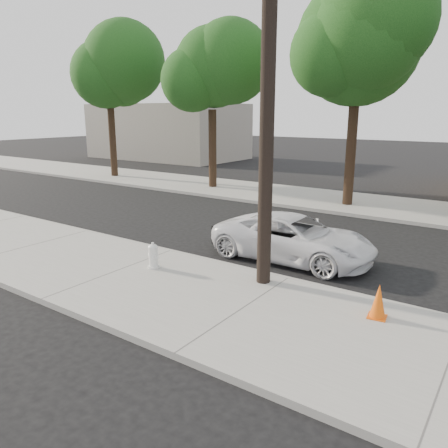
{
  "coord_description": "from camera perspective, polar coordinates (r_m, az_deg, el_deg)",
  "views": [
    {
      "loc": [
        8.64,
        -11.62,
        4.25
      ],
      "look_at": [
        1.38,
        -1.24,
        1.0
      ],
      "focal_mm": 35.0,
      "sensor_mm": 36.0,
      "label": 1
    }
  ],
  "objects": [
    {
      "name": "near_sidewalk",
      "position": [
        12.07,
        -13.92,
        -6.29
      ],
      "size": [
        90.0,
        4.4,
        0.15
      ],
      "primitive_type": "cube",
      "color": "gray",
      "rests_on": "ground"
    },
    {
      "name": "tree_c",
      "position": [
        20.48,
        17.59,
        21.22
      ],
      "size": [
        4.96,
        4.8,
        9.55
      ],
      "color": "black",
      "rests_on": "far_sidewalk"
    },
    {
      "name": "far_sidewalk",
      "position": [
        22.3,
        11.53,
        3.3
      ],
      "size": [
        90.0,
        5.0,
        0.15
      ],
      "primitive_type": "cube",
      "color": "gray",
      "rests_on": "ground"
    },
    {
      "name": "building_far",
      "position": [
        42.7,
        -7.36,
        11.92
      ],
      "size": [
        14.0,
        8.0,
        5.0
      ],
      "primitive_type": "cube",
      "color": "gray",
      "rests_on": "ground"
    },
    {
      "name": "ground",
      "position": [
        15.1,
        -1.6,
        -1.97
      ],
      "size": [
        120.0,
        120.0,
        0.0
      ],
      "primitive_type": "plane",
      "color": "black",
      "rests_on": "ground"
    },
    {
      "name": "tree_b",
      "position": [
        24.49,
        -1.4,
        18.83
      ],
      "size": [
        4.34,
        4.2,
        8.45
      ],
      "color": "black",
      "rests_on": "far_sidewalk"
    },
    {
      "name": "utility_pole",
      "position": [
        10.26,
        5.73,
        16.82
      ],
      "size": [
        1.4,
        0.34,
        9.0
      ],
      "color": "black",
      "rests_on": "near_sidewalk"
    },
    {
      "name": "traffic_cone",
      "position": [
        9.59,
        19.52,
        -9.52
      ],
      "size": [
        0.42,
        0.42,
        0.72
      ],
      "rotation": [
        0.0,
        0.0,
        0.13
      ],
      "color": "#E6570C",
      "rests_on": "near_sidewalk"
    },
    {
      "name": "police_cruiser",
      "position": [
        13.0,
        9.04,
        -1.81
      ],
      "size": [
        4.8,
        2.26,
        1.33
      ],
      "primitive_type": "imported",
      "rotation": [
        0.0,
        0.0,
        1.58
      ],
      "color": "white",
      "rests_on": "ground"
    },
    {
      "name": "fire_hydrant",
      "position": [
        11.97,
        -9.22,
        -4.2
      ],
      "size": [
        0.36,
        0.33,
        0.67
      ],
      "rotation": [
        0.0,
        0.0,
        -0.21
      ],
      "color": "silver",
      "rests_on": "near_sidewalk"
    },
    {
      "name": "curb_near",
      "position": [
        13.52,
        -6.92,
        -3.71
      ],
      "size": [
        90.0,
        0.12,
        0.16
      ],
      "primitive_type": "cube",
      "color": "#9E9B93",
      "rests_on": "ground"
    },
    {
      "name": "tree_a",
      "position": [
        29.8,
        -14.81,
        18.32
      ],
      "size": [
        4.65,
        4.5,
        9.0
      ],
      "color": "black",
      "rests_on": "far_sidewalk"
    }
  ]
}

